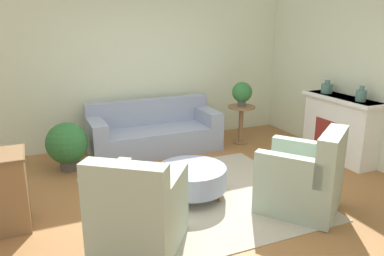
{
  "coord_description": "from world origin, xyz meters",
  "views": [
    {
      "loc": [
        -1.78,
        -3.86,
        2.14
      ],
      "look_at": [
        0.15,
        0.55,
        0.75
      ],
      "focal_mm": 35.0,
      "sensor_mm": 36.0,
      "label": 1
    }
  ],
  "objects_px": {
    "couch": "(154,133)",
    "armchair_left": "(138,214)",
    "potted_plant_floor": "(67,144)",
    "ottoman_table": "(192,177)",
    "vase_mantel_near": "(327,88)",
    "potted_plant_on_side_table": "(242,93)",
    "armchair_right": "(304,180)",
    "side_table": "(241,118)",
    "vase_mantel_far": "(361,95)"
  },
  "relations": [
    {
      "from": "ottoman_table",
      "to": "potted_plant_floor",
      "type": "xyz_separation_m",
      "value": [
        -1.31,
        1.53,
        0.15
      ]
    },
    {
      "from": "armchair_left",
      "to": "potted_plant_on_side_table",
      "type": "height_order",
      "value": "potted_plant_on_side_table"
    },
    {
      "from": "armchair_left",
      "to": "ottoman_table",
      "type": "bearing_deg",
      "value": 42.27
    },
    {
      "from": "vase_mantel_far",
      "to": "ottoman_table",
      "type": "bearing_deg",
      "value": 179.44
    },
    {
      "from": "armchair_right",
      "to": "vase_mantel_far",
      "type": "height_order",
      "value": "vase_mantel_far"
    },
    {
      "from": "armchair_right",
      "to": "side_table",
      "type": "xyz_separation_m",
      "value": [
        0.62,
        2.45,
        0.07
      ]
    },
    {
      "from": "armchair_left",
      "to": "potted_plant_on_side_table",
      "type": "xyz_separation_m",
      "value": [
        2.58,
        2.45,
        0.54
      ]
    },
    {
      "from": "ottoman_table",
      "to": "vase_mantel_near",
      "type": "xyz_separation_m",
      "value": [
        2.67,
        0.66,
        0.83
      ]
    },
    {
      "from": "armchair_right",
      "to": "vase_mantel_far",
      "type": "distance_m",
      "value": 1.95
    },
    {
      "from": "vase_mantel_near",
      "to": "ottoman_table",
      "type": "bearing_deg",
      "value": -166.03
    },
    {
      "from": "couch",
      "to": "vase_mantel_near",
      "type": "xyz_separation_m",
      "value": [
        2.55,
        -1.21,
        0.78
      ]
    },
    {
      "from": "ottoman_table",
      "to": "vase_mantel_far",
      "type": "distance_m",
      "value": 2.8
    },
    {
      "from": "couch",
      "to": "armchair_left",
      "type": "relative_size",
      "value": 1.91
    },
    {
      "from": "ottoman_table",
      "to": "vase_mantel_far",
      "type": "bearing_deg",
      "value": -0.56
    },
    {
      "from": "side_table",
      "to": "potted_plant_on_side_table",
      "type": "height_order",
      "value": "potted_plant_on_side_table"
    },
    {
      "from": "armchair_left",
      "to": "vase_mantel_far",
      "type": "height_order",
      "value": "vase_mantel_far"
    },
    {
      "from": "side_table",
      "to": "vase_mantel_far",
      "type": "bearing_deg",
      "value": -58.8
    },
    {
      "from": "vase_mantel_near",
      "to": "couch",
      "type": "bearing_deg",
      "value": 154.56
    },
    {
      "from": "armchair_left",
      "to": "ottoman_table",
      "type": "height_order",
      "value": "armchair_left"
    },
    {
      "from": "armchair_left",
      "to": "side_table",
      "type": "distance_m",
      "value": 3.56
    },
    {
      "from": "vase_mantel_near",
      "to": "vase_mantel_far",
      "type": "relative_size",
      "value": 0.92
    },
    {
      "from": "couch",
      "to": "potted_plant_on_side_table",
      "type": "height_order",
      "value": "potted_plant_on_side_table"
    },
    {
      "from": "armchair_left",
      "to": "vase_mantel_near",
      "type": "distance_m",
      "value": 3.94
    },
    {
      "from": "couch",
      "to": "armchair_right",
      "type": "height_order",
      "value": "armchair_right"
    },
    {
      "from": "vase_mantel_near",
      "to": "potted_plant_floor",
      "type": "bearing_deg",
      "value": 167.74
    },
    {
      "from": "ottoman_table",
      "to": "side_table",
      "type": "height_order",
      "value": "side_table"
    },
    {
      "from": "potted_plant_on_side_table",
      "to": "side_table",
      "type": "bearing_deg",
      "value": -116.57
    },
    {
      "from": "vase_mantel_far",
      "to": "potted_plant_floor",
      "type": "height_order",
      "value": "vase_mantel_far"
    },
    {
      "from": "armchair_right",
      "to": "side_table",
      "type": "height_order",
      "value": "armchair_right"
    },
    {
      "from": "vase_mantel_near",
      "to": "potted_plant_on_side_table",
      "type": "distance_m",
      "value": 1.4
    },
    {
      "from": "armchair_left",
      "to": "potted_plant_floor",
      "type": "distance_m",
      "value": 2.39
    },
    {
      "from": "side_table",
      "to": "vase_mantel_near",
      "type": "distance_m",
      "value": 1.52
    },
    {
      "from": "armchair_left",
      "to": "potted_plant_floor",
      "type": "height_order",
      "value": "armchair_left"
    },
    {
      "from": "side_table",
      "to": "ottoman_table",
      "type": "bearing_deg",
      "value": -135.81
    },
    {
      "from": "ottoman_table",
      "to": "vase_mantel_far",
      "type": "xyz_separation_m",
      "value": [
        2.67,
        -0.03,
        0.83
      ]
    },
    {
      "from": "armchair_right",
      "to": "ottoman_table",
      "type": "height_order",
      "value": "armchair_right"
    },
    {
      "from": "ottoman_table",
      "to": "armchair_right",
      "type": "bearing_deg",
      "value": -38.39
    },
    {
      "from": "vase_mantel_far",
      "to": "armchair_left",
      "type": "bearing_deg",
      "value": -167.37
    },
    {
      "from": "side_table",
      "to": "couch",
      "type": "bearing_deg",
      "value": 170.75
    },
    {
      "from": "side_table",
      "to": "potted_plant_on_side_table",
      "type": "relative_size",
      "value": 1.59
    },
    {
      "from": "side_table",
      "to": "vase_mantel_near",
      "type": "relative_size",
      "value": 3.26
    },
    {
      "from": "couch",
      "to": "potted_plant_floor",
      "type": "relative_size",
      "value": 2.98
    },
    {
      "from": "vase_mantel_far",
      "to": "potted_plant_on_side_table",
      "type": "height_order",
      "value": "vase_mantel_far"
    },
    {
      "from": "vase_mantel_far",
      "to": "potted_plant_floor",
      "type": "relative_size",
      "value": 0.31
    },
    {
      "from": "side_table",
      "to": "potted_plant_floor",
      "type": "xyz_separation_m",
      "value": [
        -2.98,
        -0.09,
        -0.05
      ]
    },
    {
      "from": "ottoman_table",
      "to": "potted_plant_on_side_table",
      "type": "relative_size",
      "value": 2.03
    },
    {
      "from": "vase_mantel_near",
      "to": "potted_plant_on_side_table",
      "type": "bearing_deg",
      "value": 136.16
    },
    {
      "from": "potted_plant_floor",
      "to": "side_table",
      "type": "bearing_deg",
      "value": 1.81
    },
    {
      "from": "side_table",
      "to": "potted_plant_floor",
      "type": "relative_size",
      "value": 0.94
    },
    {
      "from": "couch",
      "to": "side_table",
      "type": "xyz_separation_m",
      "value": [
        1.55,
        -0.25,
        0.15
      ]
    }
  ]
}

